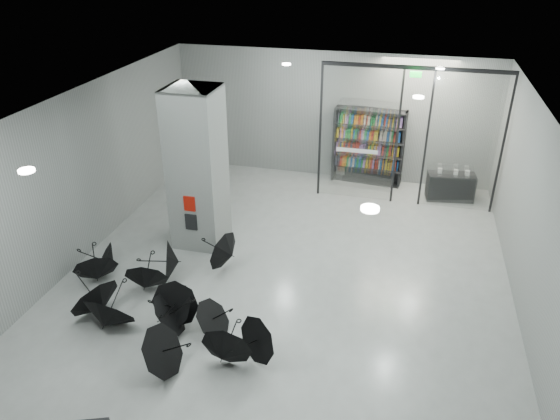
% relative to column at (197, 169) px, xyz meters
% --- Properties ---
extents(room, '(14.00, 14.02, 4.01)m').
position_rel_column_xyz_m(room, '(2.50, -2.00, 0.84)').
color(room, gray).
rests_on(room, ground).
extents(column, '(1.20, 1.20, 4.00)m').
position_rel_column_xyz_m(column, '(0.00, 0.00, 0.00)').
color(column, slate).
rests_on(column, ground).
extents(fire_cabinet, '(0.28, 0.04, 0.38)m').
position_rel_column_xyz_m(fire_cabinet, '(0.00, -0.62, -0.65)').
color(fire_cabinet, '#A50A07').
rests_on(fire_cabinet, column).
extents(info_panel, '(0.30, 0.03, 0.42)m').
position_rel_column_xyz_m(info_panel, '(0.00, -0.62, -1.15)').
color(info_panel, black).
rests_on(info_panel, column).
extents(exit_sign, '(0.30, 0.06, 0.15)m').
position_rel_column_xyz_m(exit_sign, '(4.90, 3.30, 1.82)').
color(exit_sign, '#0CE533').
rests_on(exit_sign, room).
extents(glass_partition, '(5.06, 0.08, 4.00)m').
position_rel_column_xyz_m(glass_partition, '(4.89, 3.50, 0.18)').
color(glass_partition, silver).
rests_on(glass_partition, ground).
extents(bookshelf, '(2.20, 0.65, 2.39)m').
position_rel_column_xyz_m(bookshelf, '(3.73, 4.75, -0.81)').
color(bookshelf, black).
rests_on(bookshelf, ground).
extents(shop_counter, '(1.42, 0.72, 0.81)m').
position_rel_column_xyz_m(shop_counter, '(6.28, 4.06, -1.59)').
color(shop_counter, black).
rests_on(shop_counter, ground).
extents(umbrella_cluster, '(5.48, 4.48, 1.28)m').
position_rel_column_xyz_m(umbrella_cluster, '(0.36, -3.15, -1.70)').
color(umbrella_cluster, black).
rests_on(umbrella_cluster, ground).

